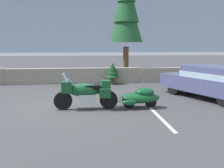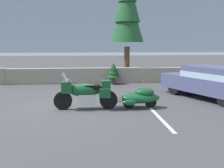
% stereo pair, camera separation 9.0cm
% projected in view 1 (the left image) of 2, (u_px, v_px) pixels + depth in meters
% --- Properties ---
extents(ground_plane, '(80.00, 80.00, 0.00)m').
position_uv_depth(ground_plane, '(68.00, 107.00, 9.98)').
color(ground_plane, '#424244').
extents(stone_guard_wall, '(24.00, 0.55, 0.94)m').
position_uv_depth(stone_guard_wall, '(63.00, 76.00, 15.65)').
color(stone_guard_wall, gray).
rests_on(stone_guard_wall, ground).
extents(distant_ridgeline, '(240.00, 80.00, 16.00)m').
position_uv_depth(distant_ridgeline, '(82.00, 28.00, 102.98)').
color(distant_ridgeline, '#99A8BF').
rests_on(distant_ridgeline, ground).
extents(touring_motorcycle, '(2.31, 0.76, 1.33)m').
position_uv_depth(touring_motorcycle, '(86.00, 92.00, 9.55)').
color(touring_motorcycle, black).
rests_on(touring_motorcycle, ground).
extents(car_shaped_trailer, '(2.20, 0.78, 0.76)m').
position_uv_depth(car_shaped_trailer, '(140.00, 97.00, 9.78)').
color(car_shaped_trailer, black).
rests_on(car_shaped_trailer, ground).
extents(sedan_at_right_edge, '(3.45, 4.85, 1.41)m').
position_uv_depth(sedan_at_right_edge, '(212.00, 81.00, 11.38)').
color(sedan_at_right_edge, black).
rests_on(sedan_at_right_edge, ground).
extents(pine_tree_tall, '(2.10, 2.10, 7.46)m').
position_uv_depth(pine_tree_tall, '(126.00, 6.00, 16.48)').
color(pine_tree_tall, brown).
rests_on(pine_tree_tall, ground).
extents(pine_sapling_near, '(0.82, 0.82, 1.24)m').
position_uv_depth(pine_sapling_near, '(113.00, 71.00, 15.38)').
color(pine_sapling_near, brown).
rests_on(pine_sapling_near, ground).
extents(parking_stripe_marker, '(0.12, 3.60, 0.01)m').
position_uv_depth(parking_stripe_marker, '(158.00, 115.00, 8.82)').
color(parking_stripe_marker, silver).
rests_on(parking_stripe_marker, ground).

